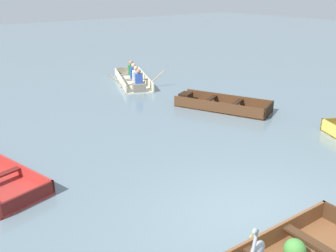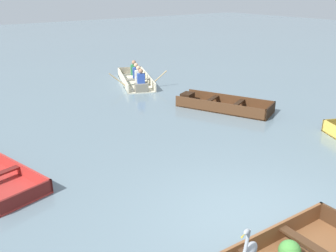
{
  "view_description": "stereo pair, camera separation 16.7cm",
  "coord_description": "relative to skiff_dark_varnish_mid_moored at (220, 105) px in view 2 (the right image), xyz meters",
  "views": [
    {
      "loc": [
        -4.67,
        -3.38,
        3.88
      ],
      "look_at": [
        1.09,
        4.06,
        0.35
      ],
      "focal_mm": 40.0,
      "sensor_mm": 36.0,
      "label": 1
    },
    {
      "loc": [
        -4.54,
        -3.48,
        3.88
      ],
      "look_at": [
        1.09,
        4.06,
        0.35
      ],
      "focal_mm": 40.0,
      "sensor_mm": 36.0,
      "label": 2
    }
  ],
  "objects": [
    {
      "name": "ground_plane",
      "position": [
        -4.07,
        -5.11,
        -0.13
      ],
      "size": [
        80.0,
        80.0,
        0.0
      ],
      "primitive_type": "plane",
      "color": "slate"
    },
    {
      "name": "skiff_dark_varnish_mid_moored",
      "position": [
        0.0,
        0.0,
        0.0
      ],
      "size": [
        2.22,
        3.29,
        0.37
      ],
      "color": "#4C2D19",
      "rests_on": "ground"
    },
    {
      "name": "rowboat_cream_with_crew",
      "position": [
        -0.51,
        4.48,
        0.1
      ],
      "size": [
        2.62,
        3.56,
        0.91
      ],
      "color": "beige",
      "rests_on": "ground"
    },
    {
      "name": "heron_on_dinghy",
      "position": [
        -5.54,
        -6.17,
        0.72
      ],
      "size": [
        0.45,
        0.23,
        0.84
      ],
      "color": "olive",
      "rests_on": "dinghy_wooden_brown_foreground"
    }
  ]
}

